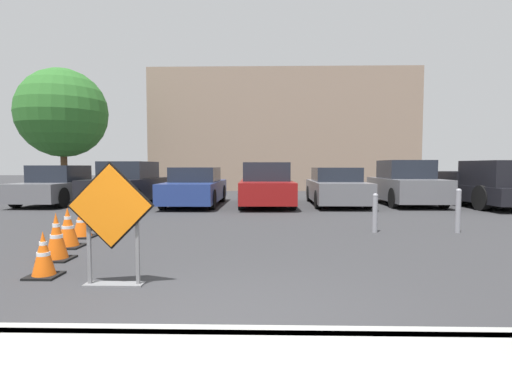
% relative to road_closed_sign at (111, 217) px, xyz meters
% --- Properties ---
extents(ground_plane, '(96.00, 96.00, 0.00)m').
position_rel_road_closed_sign_xyz_m(ground_plane, '(1.39, 8.42, -0.84)').
color(ground_plane, '#333335').
extents(curb_lip, '(28.97, 0.20, 0.14)m').
position_rel_road_closed_sign_xyz_m(curb_lip, '(1.39, -1.58, -0.77)').
color(curb_lip, '#999993').
rests_on(curb_lip, ground_plane).
extents(road_closed_sign, '(1.05, 0.20, 1.50)m').
position_rel_road_closed_sign_xyz_m(road_closed_sign, '(0.00, 0.00, 0.00)').
color(road_closed_sign, black).
rests_on(road_closed_sign, ground_plane).
extents(traffic_cone_nearest, '(0.40, 0.40, 0.60)m').
position_rel_road_closed_sign_xyz_m(traffic_cone_nearest, '(-1.05, 0.38, -0.54)').
color(traffic_cone_nearest, black).
rests_on(traffic_cone_nearest, ground_plane).
extents(traffic_cone_second, '(0.45, 0.45, 0.73)m').
position_rel_road_closed_sign_xyz_m(traffic_cone_second, '(-1.38, 1.32, -0.48)').
color(traffic_cone_second, black).
rests_on(traffic_cone_second, ground_plane).
extents(traffic_cone_third, '(0.50, 0.50, 0.72)m').
position_rel_road_closed_sign_xyz_m(traffic_cone_third, '(-1.68, 2.28, -0.49)').
color(traffic_cone_third, black).
rests_on(traffic_cone_third, ground_plane).
extents(traffic_cone_fourth, '(0.51, 0.51, 0.65)m').
position_rel_road_closed_sign_xyz_m(traffic_cone_fourth, '(-1.89, 3.27, -0.52)').
color(traffic_cone_fourth, black).
rests_on(traffic_cone_fourth, ground_plane).
extents(traffic_cone_fifth, '(0.41, 0.41, 0.79)m').
position_rel_road_closed_sign_xyz_m(traffic_cone_fifth, '(-2.26, 4.19, -0.45)').
color(traffic_cone_fifth, black).
rests_on(traffic_cone_fifth, ground_plane).
extents(parked_car_nearest, '(1.90, 4.22, 1.47)m').
position_rel_road_closed_sign_xyz_m(parked_car_nearest, '(-5.95, 10.15, -0.16)').
color(parked_car_nearest, slate).
rests_on(parked_car_nearest, ground_plane).
extents(parked_car_second, '(2.15, 4.60, 1.61)m').
position_rel_road_closed_sign_xyz_m(parked_car_second, '(-3.34, 10.26, -0.10)').
color(parked_car_second, black).
rests_on(parked_car_second, ground_plane).
extents(parked_car_third, '(1.89, 4.66, 1.40)m').
position_rel_road_closed_sign_xyz_m(parked_car_third, '(-0.74, 9.92, -0.18)').
color(parked_car_third, navy).
rests_on(parked_car_third, ground_plane).
extents(parked_car_fourth, '(1.98, 4.42, 1.57)m').
position_rel_road_closed_sign_xyz_m(parked_car_fourth, '(1.86, 9.77, -0.11)').
color(parked_car_fourth, maroon).
rests_on(parked_car_fourth, ground_plane).
extents(parked_car_fifth, '(1.90, 4.56, 1.39)m').
position_rel_road_closed_sign_xyz_m(parked_car_fifth, '(4.47, 10.19, -0.19)').
color(parked_car_fifth, slate).
rests_on(parked_car_fifth, ground_plane).
extents(parked_car_sixth, '(1.90, 4.15, 1.66)m').
position_rel_road_closed_sign_xyz_m(parked_car_sixth, '(7.07, 10.30, -0.08)').
color(parked_car_sixth, slate).
rests_on(parked_car_sixth, ground_plane).
extents(pickup_truck, '(2.31, 5.52, 1.63)m').
position_rel_road_closed_sign_xyz_m(pickup_truck, '(9.70, 9.66, -0.10)').
color(pickup_truck, black).
rests_on(pickup_truck, ground_plane).
extents(bollard_nearest, '(0.12, 0.12, 0.86)m').
position_rel_road_closed_sign_xyz_m(bollard_nearest, '(4.23, 4.00, -0.38)').
color(bollard_nearest, gray).
rests_on(bollard_nearest, ground_plane).
extents(bollard_second, '(0.12, 0.12, 0.97)m').
position_rel_road_closed_sign_xyz_m(bollard_second, '(6.02, 4.00, -0.33)').
color(bollard_second, gray).
rests_on(bollard_second, ground_plane).
extents(building_facade_backdrop, '(15.75, 5.00, 7.10)m').
position_rel_road_closed_sign_xyz_m(building_facade_backdrop, '(2.89, 20.83, 2.71)').
color(building_facade_backdrop, gray).
rests_on(building_facade_backdrop, ground_plane).
extents(street_tree_behind_lot, '(4.41, 4.41, 6.31)m').
position_rel_road_closed_sign_xyz_m(street_tree_behind_lot, '(-8.39, 15.35, 3.26)').
color(street_tree_behind_lot, '#513823').
rests_on(street_tree_behind_lot, ground_plane).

